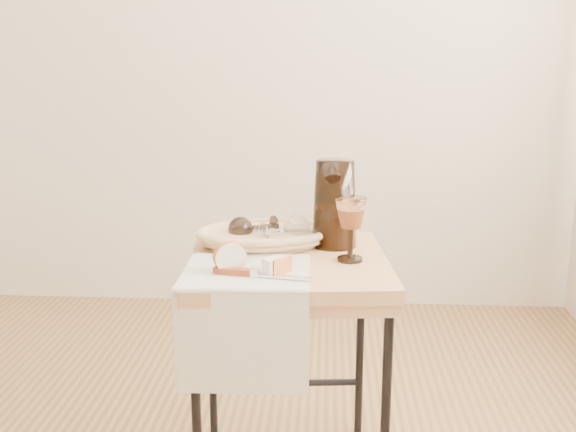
# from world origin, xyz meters

# --- Properties ---
(wall_back) EXTENTS (3.60, 0.00, 2.70)m
(wall_back) POSITION_xyz_m (0.00, 1.80, 1.35)
(wall_back) COLOR beige
(wall_back) RESTS_ON ground
(side_table) EXTENTS (0.57, 0.57, 0.66)m
(side_table) POSITION_xyz_m (0.55, 0.38, 0.33)
(side_table) COLOR brown
(side_table) RESTS_ON floor
(tea_towel) EXTENTS (0.32, 0.29, 0.01)m
(tea_towel) POSITION_xyz_m (0.46, 0.25, 0.67)
(tea_towel) COLOR white
(tea_towel) RESTS_ON side_table
(bread_basket) EXTENTS (0.39, 0.31, 0.05)m
(bread_basket) POSITION_xyz_m (0.48, 0.50, 0.69)
(bread_basket) COLOR tan
(bread_basket) RESTS_ON side_table
(goblet_lying_a) EXTENTS (0.13, 0.12, 0.07)m
(goblet_lying_a) POSITION_xyz_m (0.45, 0.51, 0.71)
(goblet_lying_a) COLOR #2E2219
(goblet_lying_a) RESTS_ON bread_basket
(goblet_lying_b) EXTENTS (0.14, 0.13, 0.08)m
(goblet_lying_b) POSITION_xyz_m (0.53, 0.48, 0.71)
(goblet_lying_b) COLOR white
(goblet_lying_b) RESTS_ON bread_basket
(pitcher) EXTENTS (0.20, 0.27, 0.28)m
(pitcher) POSITION_xyz_m (0.67, 0.51, 0.79)
(pitcher) COLOR black
(pitcher) RESTS_ON side_table
(wine_goblet) EXTENTS (0.10, 0.10, 0.17)m
(wine_goblet) POSITION_xyz_m (0.72, 0.37, 0.75)
(wine_goblet) COLOR white
(wine_goblet) RESTS_ON side_table
(apple_half) EXTENTS (0.09, 0.07, 0.08)m
(apple_half) POSITION_xyz_m (0.41, 0.25, 0.71)
(apple_half) COLOR red
(apple_half) RESTS_ON tea_towel
(apple_wedge) EXTENTS (0.06, 0.06, 0.04)m
(apple_wedge) POSITION_xyz_m (0.53, 0.23, 0.69)
(apple_wedge) COLOR beige
(apple_wedge) RESTS_ON tea_towel
(table_knife) EXTENTS (0.24, 0.07, 0.02)m
(table_knife) POSITION_xyz_m (0.49, 0.21, 0.68)
(table_knife) COLOR silver
(table_knife) RESTS_ON tea_towel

